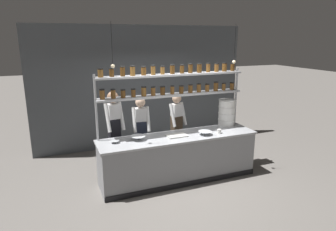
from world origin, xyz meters
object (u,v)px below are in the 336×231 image
(chef_left, at_px, (114,128))
(chef_center, at_px, (141,130))
(chef_right, at_px, (177,124))
(container_stack, at_px, (227,113))
(prep_bowl_center_front, at_px, (205,133))
(prep_bowl_center_back, at_px, (115,142))
(spice_shelf_unit, at_px, (172,86))
(cutting_board, at_px, (177,136))
(serving_cup_front, at_px, (219,131))
(prep_bowl_near_left, at_px, (138,138))

(chef_left, bearing_deg, chef_center, -5.76)
(chef_right, height_order, container_stack, chef_right)
(prep_bowl_center_front, xyz_separation_m, prep_bowl_center_back, (-1.76, 0.20, -0.01))
(spice_shelf_unit, relative_size, prep_bowl_center_front, 11.36)
(chef_right, relative_size, prep_bowl_center_back, 9.91)
(spice_shelf_unit, xyz_separation_m, cutting_board, (-0.04, -0.33, -0.93))
(chef_right, relative_size, prep_bowl_center_front, 5.93)
(prep_bowl_center_front, xyz_separation_m, serving_cup_front, (0.32, -0.02, 0.01))
(spice_shelf_unit, height_order, chef_right, spice_shelf_unit)
(prep_bowl_center_front, bearing_deg, serving_cup_front, -3.75)
(container_stack, relative_size, prep_bowl_center_front, 2.12)
(serving_cup_front, bearing_deg, prep_bowl_center_back, 174.05)
(chef_right, xyz_separation_m, cutting_board, (-0.34, -0.79, 0.02))
(chef_center, xyz_separation_m, prep_bowl_center_back, (-0.68, -0.60, 0.02))
(prep_bowl_center_back, bearing_deg, prep_bowl_center_front, -6.34)
(spice_shelf_unit, xyz_separation_m, serving_cup_front, (0.83, -0.48, -0.90))
(chef_right, xyz_separation_m, prep_bowl_center_front, (0.21, -0.92, 0.04))
(prep_bowl_near_left, bearing_deg, chef_right, 32.76)
(container_stack, relative_size, cutting_board, 1.43)
(chef_center, xyz_separation_m, container_stack, (1.83, -0.39, 0.29))
(chef_center, height_order, chef_right, chef_center)
(prep_bowl_center_front, bearing_deg, chef_center, 143.42)
(container_stack, bearing_deg, spice_shelf_unit, 177.59)
(cutting_board, distance_m, prep_bowl_near_left, 0.77)
(chef_left, relative_size, cutting_board, 4.43)
(cutting_board, relative_size, prep_bowl_center_front, 1.48)
(chef_left, distance_m, chef_center, 0.58)
(chef_left, bearing_deg, cutting_board, -38.71)
(spice_shelf_unit, relative_size, chef_center, 1.91)
(chef_left, height_order, chef_center, chef_left)
(chef_center, bearing_deg, prep_bowl_near_left, -105.77)
(cutting_board, relative_size, prep_bowl_near_left, 1.40)
(chef_left, distance_m, prep_bowl_center_back, 0.60)
(spice_shelf_unit, relative_size, cutting_board, 7.67)
(chef_left, height_order, serving_cup_front, chef_left)
(chef_left, bearing_deg, prep_bowl_near_left, -68.50)
(chef_left, xyz_separation_m, chef_center, (0.56, 0.02, -0.11))
(spice_shelf_unit, distance_m, prep_bowl_center_back, 1.57)
(prep_bowl_center_back, height_order, serving_cup_front, serving_cup_front)
(container_stack, relative_size, prep_bowl_near_left, 2.00)
(chef_right, height_order, cutting_board, chef_right)
(container_stack, bearing_deg, chef_center, 167.93)
(spice_shelf_unit, distance_m, chef_right, 1.09)
(prep_bowl_near_left, distance_m, prep_bowl_center_back, 0.44)
(prep_bowl_near_left, bearing_deg, serving_cup_front, -7.80)
(container_stack, distance_m, prep_bowl_near_left, 2.10)
(cutting_board, distance_m, prep_bowl_center_front, 0.57)
(chef_left, xyz_separation_m, chef_right, (1.43, 0.14, -0.12))
(chef_right, bearing_deg, container_stack, -38.40)
(spice_shelf_unit, relative_size, serving_cup_front, 34.14)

